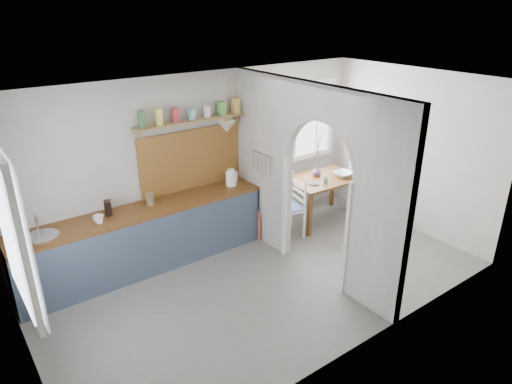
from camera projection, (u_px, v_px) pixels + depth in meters
floor at (267, 281)px, 6.20m from camera, size 5.80×3.20×0.01m
ceiling at (269, 88)px, 5.19m from camera, size 5.80×3.20×0.01m
walls at (268, 193)px, 5.70m from camera, size 5.81×3.21×2.60m
partition at (307, 169)px, 6.07m from camera, size 0.12×3.20×2.60m
kitchen_window at (9, 231)px, 3.99m from camera, size 0.10×1.16×1.50m
nook_window at (295, 123)px, 7.72m from camera, size 1.76×0.10×1.30m
counter at (145, 237)px, 6.39m from camera, size 3.50×0.60×0.90m
sink at (42, 237)px, 5.49m from camera, size 0.40×0.40×0.02m
backsplash at (191, 159)px, 6.73m from camera, size 1.65×0.03×0.90m
shelf at (192, 117)px, 6.42m from camera, size 1.75×0.20×0.21m
pendant_lamp at (226, 127)px, 6.41m from camera, size 0.26×0.26×0.16m
utensil_rail at (263, 154)px, 6.64m from camera, size 0.02×0.50×0.02m
dining_table at (322, 199)px, 7.79m from camera, size 1.28×0.89×0.77m
chair_left at (287, 207)px, 7.23m from camera, size 0.55×0.55×1.00m
chair_right at (363, 186)px, 8.20m from camera, size 0.41×0.41×0.87m
kettle at (231, 177)px, 6.95m from camera, size 0.27×0.25×0.26m
mug_a at (99, 219)px, 5.78m from camera, size 0.12×0.12×0.11m
mug_b at (98, 218)px, 5.82m from camera, size 0.12×0.12×0.09m
knife_block at (108, 208)px, 6.00m from camera, size 0.12×0.15×0.20m
jar at (150, 199)px, 6.29m from camera, size 0.14×0.14×0.17m
towel_magenta at (259, 225)px, 7.12m from camera, size 0.02×0.03×0.50m
towel_orange at (259, 227)px, 7.12m from camera, size 0.02×0.03×0.45m
bowl at (343, 174)px, 7.71m from camera, size 0.32×0.32×0.08m
table_cup at (326, 180)px, 7.43m from camera, size 0.12×0.12×0.09m
plate at (314, 183)px, 7.39m from camera, size 0.22×0.22×0.02m
vase at (317, 171)px, 7.71m from camera, size 0.20×0.20×0.16m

